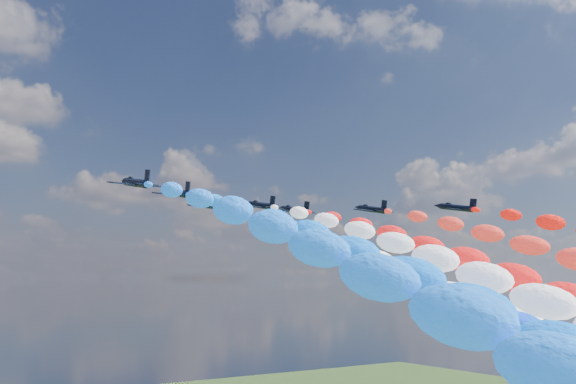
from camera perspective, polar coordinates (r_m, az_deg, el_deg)
jet_0 at (r=104.66m, az=-12.70°, el=0.76°), size 8.95×12.06×4.43m
trail_0 at (r=53.31m, az=11.03°, el=-11.70°), size 6.51×114.80×42.05m
jet_1 at (r=115.78m, az=-9.31°, el=-0.09°), size 8.81×11.96×4.43m
trail_1 at (r=66.16m, az=12.69°, el=-10.78°), size 6.51×114.80×42.05m
jet_2 at (r=134.20m, az=-6.77°, el=-1.12°), size 8.86×11.99×4.43m
trail_2 at (r=85.47m, az=11.79°, el=-9.98°), size 6.51×114.80×42.05m
jet_3 at (r=133.74m, az=-2.28°, el=-1.14°), size 8.85×11.99×4.43m
trail_3 at (r=88.52m, az=18.50°, el=-9.66°), size 6.51×114.80×42.05m
jet_4 at (r=147.35m, az=-4.64°, el=-1.69°), size 9.19×12.23×4.43m
trail_4 at (r=99.62m, az=12.39°, el=-9.57°), size 6.51×114.80×42.05m
jet_5 at (r=142.72m, az=0.56°, el=-1.54°), size 9.40×12.38×4.43m
trail_5 at (r=99.35m, az=20.53°, el=-9.28°), size 6.51×114.80×42.05m
jet_6 at (r=142.08m, az=7.09°, el=-1.45°), size 9.18×12.23×4.43m
jet_7 at (r=142.16m, az=14.05°, el=-1.29°), size 9.42×12.39×4.43m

